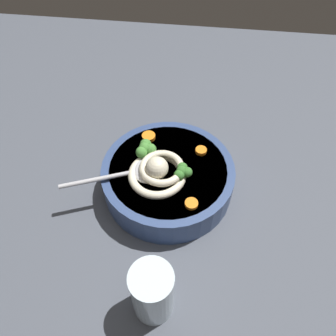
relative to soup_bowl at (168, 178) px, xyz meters
The scene contains 10 objects.
table_slab 6.44cm from the soup_bowl, 154.30° to the left, with size 133.96×133.96×4.20cm, color #474C56.
soup_bowl is the anchor object (origin of this frame).
noodle_pile 4.97cm from the soup_bowl, 149.86° to the left, with size 11.36×11.14×4.57cm.
soup_spoon 6.79cm from the soup_bowl, 111.68° to the left, with size 9.51×17.24×1.60cm.
broccoli_floret_left 5.84cm from the soup_bowl, 125.07° to the right, with size 3.69×3.17×2.91cm.
broccoli_floret_center 7.07cm from the soup_bowl, 62.65° to the left, with size 4.21×3.63×3.33cm.
carrot_slice_right 9.38cm from the soup_bowl, 146.47° to the right, with size 2.22×2.22×0.67cm, color orange.
carrot_slice_extra_b 8.07cm from the soup_bowl, 50.46° to the right, with size 2.14×2.14×0.71cm, color orange.
carrot_slice_front 9.13cm from the soup_bowl, 33.81° to the left, with size 2.63×2.63×0.78cm, color orange.
drinking_glass 22.40cm from the soup_bowl, behind, with size 6.11×6.11×11.42cm, color silver.
Camera 1 is at (-33.30, -6.34, 56.22)cm, focal length 34.69 mm.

